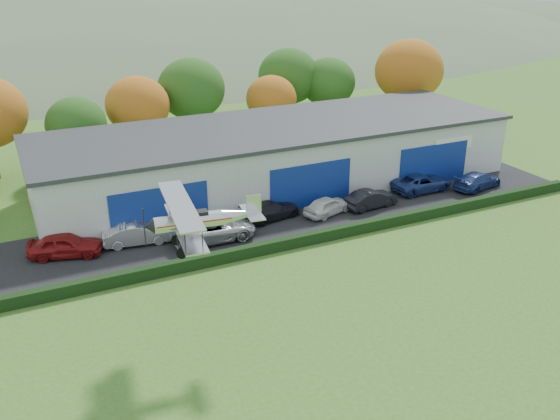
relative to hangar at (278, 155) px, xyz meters
name	(u,v)px	position (x,y,z in m)	size (l,w,h in m)	color
ground	(443,392)	(-5.00, -27.98, -2.66)	(300.00, 300.00, 0.00)	#42631F
apron	(293,216)	(-2.00, -6.98, -2.63)	(48.00, 9.00, 0.05)	black
hedge	(324,235)	(-2.00, -11.78, -2.26)	(46.00, 0.60, 0.80)	black
hangar	(278,155)	(0.00, 0.00, 0.00)	(40.60, 12.60, 5.30)	#B2B7BC
tree_belt	(185,97)	(-4.15, 12.64, 2.95)	(75.70, 13.22, 10.12)	#3D2614
distant_hills	(47,96)	(-9.38, 112.02, -15.70)	(430.00, 196.00, 56.00)	#4C6642
car_0	(65,245)	(-18.61, -6.50, -1.80)	(1.90, 4.73, 1.61)	maroon
car_1	(137,233)	(-13.87, -6.70, -1.83)	(1.64, 4.69, 1.55)	silver
car_2	(213,229)	(-8.98, -8.36, -1.77)	(2.78, 6.03, 1.68)	silver
car_3	(271,210)	(-3.83, -6.81, -1.91)	(1.94, 4.77, 1.39)	black
car_4	(328,206)	(0.48, -7.87, -1.91)	(1.65, 4.10, 1.40)	silver
car_5	(371,199)	(4.22, -8.20, -1.88)	(1.53, 4.38, 1.44)	black
car_6	(422,183)	(10.10, -7.01, -1.87)	(2.43, 5.27, 1.47)	navy
car_7	(478,180)	(14.81, -8.55, -1.89)	(2.00, 4.91, 1.43)	navy
biplane	(199,218)	(-13.31, -19.14, 4.08)	(5.76, 6.61, 2.46)	silver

